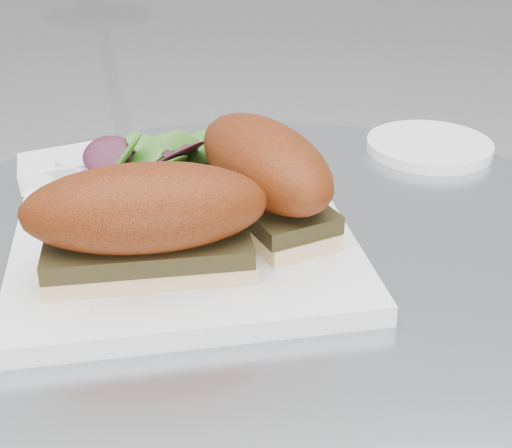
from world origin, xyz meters
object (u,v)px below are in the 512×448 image
at_px(saucer, 429,146).
at_px(sandwich_left, 146,219).
at_px(plate, 184,240).
at_px(sandwich_right, 264,172).

bearing_deg(saucer, sandwich_left, -140.49).
bearing_deg(sandwich_left, saucer, 37.13).
relative_size(plate, saucer, 2.00).
relative_size(sandwich_left, sandwich_right, 0.94).
xyz_separation_m(plate, saucer, (0.26, 0.18, -0.00)).
bearing_deg(plate, sandwich_left, -113.06).
bearing_deg(sandwich_left, plate, 64.56).
relative_size(plate, sandwich_left, 1.51).
xyz_separation_m(sandwich_left, sandwich_right, (0.09, 0.07, 0.00)).
xyz_separation_m(sandwich_right, saucer, (0.20, 0.16, -0.05)).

